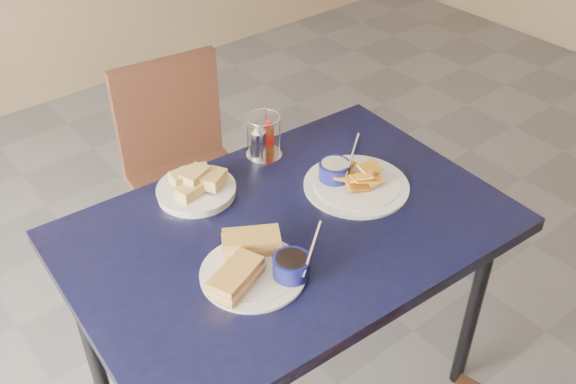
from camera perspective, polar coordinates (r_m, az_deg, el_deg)
dining_table at (r=1.72m, az=0.07°, el=-4.76°), size 1.18×0.82×0.75m
chair_far at (r=2.42m, az=-9.59°, el=2.86°), size 0.45×0.43×0.85m
sandwich_plate at (r=1.53m, az=-2.82°, el=-6.45°), size 0.30×0.26×0.12m
plantain_plate at (r=1.81m, az=5.52°, el=1.09°), size 0.30×0.30×0.12m
bread_basket at (r=1.78m, az=-8.16°, el=0.49°), size 0.22×0.22×0.08m
condiment_caddy at (r=1.91m, az=-2.30°, el=4.66°), size 0.11×0.11×0.14m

